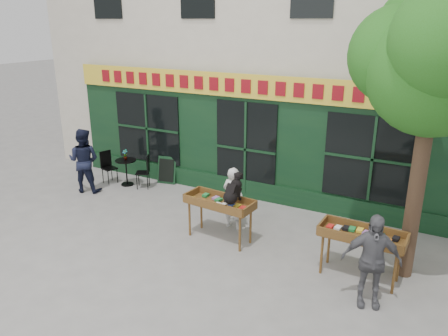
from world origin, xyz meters
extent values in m
plane|color=slate|center=(0.00, 0.00, 0.00)|extent=(80.00, 80.00, 0.00)
cube|color=beige|center=(0.00, 6.00, 5.00)|extent=(14.00, 7.00, 10.00)
cube|color=black|center=(0.00, 2.42, 1.60)|extent=(11.00, 0.16, 3.20)
cube|color=yellow|center=(0.00, 2.30, 3.00)|extent=(11.00, 0.06, 0.60)
cube|color=maroon|center=(0.00, 2.26, 3.00)|extent=(9.60, 0.03, 0.34)
cube|color=black|center=(0.00, 2.32, 0.25)|extent=(11.00, 0.10, 0.50)
cube|color=black|center=(0.00, 2.32, 1.35)|extent=(1.70, 0.05, 2.50)
cube|color=black|center=(-3.20, 2.32, 1.55)|extent=(2.20, 0.05, 2.00)
cube|color=black|center=(3.20, 2.32, 1.55)|extent=(2.20, 0.05, 2.00)
cylinder|color=#382619|center=(4.30, 0.30, 1.80)|extent=(0.28, 0.28, 3.60)
sphere|color=#215A14|center=(4.30, 0.30, 3.80)|extent=(2.20, 2.20, 2.20)
sphere|color=#215A14|center=(3.70, 0.50, 4.00)|extent=(1.70, 1.70, 1.70)
sphere|color=#215A14|center=(4.00, 0.90, 4.40)|extent=(1.60, 1.60, 1.60)
cylinder|color=brown|center=(-0.12, -0.29, 0.40)|extent=(0.05, 0.05, 0.80)
cylinder|color=brown|center=(1.18, -0.41, 0.40)|extent=(0.05, 0.05, 0.80)
cylinder|color=brown|center=(-0.08, 0.15, 0.40)|extent=(0.05, 0.05, 0.80)
cylinder|color=brown|center=(1.22, 0.03, 0.40)|extent=(0.05, 0.05, 0.80)
cube|color=brown|center=(0.55, -0.13, 0.82)|extent=(1.55, 0.71, 0.05)
cube|color=brown|center=(0.52, -0.42, 0.90)|extent=(1.50, 0.18, 0.18)
cube|color=brown|center=(0.58, 0.16, 0.90)|extent=(1.50, 0.18, 0.18)
cube|color=brown|center=(0.55, -0.13, 0.88)|extent=(1.33, 0.52, 0.06)
imported|color=silver|center=(0.55, 0.52, 0.73)|extent=(0.56, 0.40, 1.46)
cylinder|color=brown|center=(2.90, -0.42, 0.40)|extent=(0.05, 0.05, 0.80)
cylinder|color=brown|center=(4.20, -0.47, 0.40)|extent=(0.05, 0.05, 0.80)
cylinder|color=brown|center=(2.91, 0.02, 0.40)|extent=(0.05, 0.05, 0.80)
cylinder|color=brown|center=(4.21, -0.03, 0.40)|extent=(0.05, 0.05, 0.80)
cube|color=brown|center=(3.55, -0.22, 0.82)|extent=(1.52, 0.64, 0.05)
cube|color=brown|center=(3.54, -0.51, 0.90)|extent=(1.50, 0.10, 0.18)
cube|color=brown|center=(3.56, 0.07, 0.90)|extent=(1.50, 0.10, 0.18)
cube|color=brown|center=(3.55, -0.22, 0.88)|extent=(1.31, 0.45, 0.06)
imported|color=#515155|center=(3.85, -0.97, 0.83)|extent=(1.04, 0.68, 1.65)
cylinder|color=black|center=(-3.43, 1.52, 0.02)|extent=(0.36, 0.36, 0.03)
cylinder|color=black|center=(-3.43, 1.52, 0.38)|extent=(0.04, 0.04, 0.72)
cylinder|color=black|center=(-3.43, 1.52, 0.75)|extent=(0.60, 0.60, 0.03)
cube|color=black|center=(-3.98, 1.42, 0.45)|extent=(0.45, 0.45, 0.03)
cube|color=black|center=(-4.14, 1.46, 0.70)|extent=(0.13, 0.35, 0.50)
cylinder|color=black|center=(-3.87, 1.23, 0.22)|extent=(0.02, 0.02, 0.44)
cylinder|color=black|center=(-3.79, 1.52, 0.22)|extent=(0.02, 0.02, 0.44)
cylinder|color=black|center=(-4.16, 1.31, 0.22)|extent=(0.02, 0.02, 0.44)
cylinder|color=black|center=(-4.08, 1.60, 0.22)|extent=(0.02, 0.02, 0.44)
cube|color=black|center=(-2.88, 1.57, 0.45)|extent=(0.49, 0.49, 0.03)
cube|color=black|center=(-2.73, 1.65, 0.70)|extent=(0.20, 0.33, 0.50)
cylinder|color=black|center=(-3.08, 1.63, 0.22)|extent=(0.02, 0.02, 0.44)
cylinder|color=black|center=(-2.94, 1.36, 0.22)|extent=(0.02, 0.02, 0.44)
cylinder|color=black|center=(-2.82, 1.77, 0.22)|extent=(0.02, 0.02, 0.44)
cylinder|color=black|center=(-2.67, 1.51, 0.22)|extent=(0.02, 0.02, 0.44)
imported|color=gray|center=(-3.43, 1.52, 0.92)|extent=(0.17, 0.12, 0.31)
imported|color=black|center=(-4.13, 0.62, 0.90)|extent=(1.04, 0.92, 1.79)
cube|color=black|center=(-2.49, 2.20, 0.40)|extent=(0.59, 0.29, 0.79)
cube|color=black|center=(-2.49, 2.18, 0.40)|extent=(0.48, 0.25, 0.65)
camera|label=1|loc=(4.69, -7.65, 4.56)|focal=35.00mm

